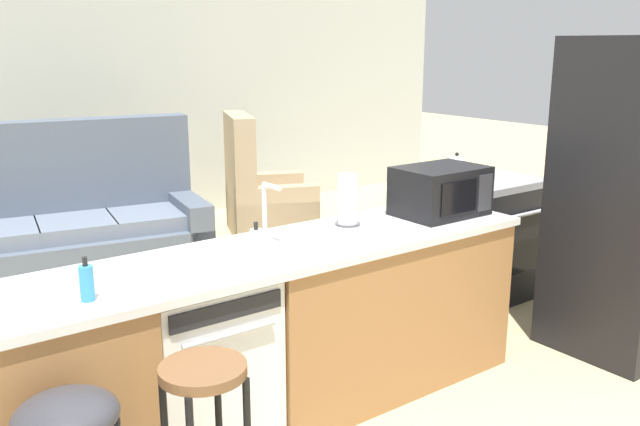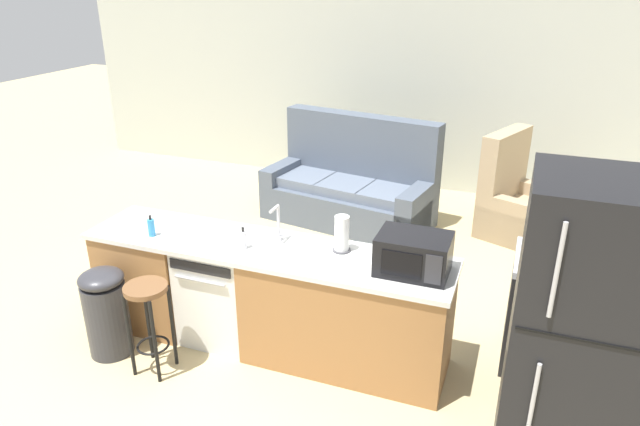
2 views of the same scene
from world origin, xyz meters
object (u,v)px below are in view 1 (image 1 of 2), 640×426
at_px(refrigerator, 628,199).
at_px(bar_stool, 205,416).
at_px(soap_bottle, 256,244).
at_px(dishwasher, 199,364).
at_px(dish_soap_bottle, 87,283).
at_px(couch, 74,232).
at_px(stove_range, 481,238).
at_px(microwave, 440,191).
at_px(paper_towel_roll, 348,200).
at_px(armchair, 261,200).
at_px(kettle, 456,167).

xyz_separation_m(refrigerator, bar_stool, (-2.87, -0.05, -0.42)).
bearing_deg(bar_stool, soap_bottle, 43.56).
distance_m(dishwasher, dish_soap_bottle, 0.77).
bearing_deg(dishwasher, couch, 84.59).
height_order(stove_range, couch, couch).
height_order(microwave, bar_stool, microwave).
bearing_deg(microwave, paper_towel_roll, 166.53).
distance_m(stove_range, microwave, 1.32).
bearing_deg(paper_towel_roll, bar_stool, -149.54).
bearing_deg(dish_soap_bottle, stove_range, 12.49).
relative_size(paper_towel_roll, armchair, 0.24).
height_order(dishwasher, refrigerator, refrigerator).
bearing_deg(bar_stool, dishwasher, 65.70).
bearing_deg(microwave, soap_bottle, -176.23).
xyz_separation_m(dishwasher, soap_bottle, (0.27, -0.09, 0.55)).
height_order(dishwasher, microwave, microwave).
xyz_separation_m(stove_range, armchair, (-0.43, 2.43, -0.10)).
bearing_deg(dishwasher, microwave, -0.05).
xyz_separation_m(microwave, paper_towel_roll, (-0.57, 0.14, -0.00)).
bearing_deg(armchair, microwave, -101.60).
bearing_deg(dishwasher, refrigerator, -11.93).
bearing_deg(couch, bar_stool, -99.05).
xyz_separation_m(stove_range, microwave, (-1.05, -0.55, 0.59)).
xyz_separation_m(stove_range, couch, (-2.34, 2.18, -0.06)).
relative_size(dish_soap_bottle, couch, 0.08).
bearing_deg(refrigerator, bar_stool, -178.93).
xyz_separation_m(soap_bottle, dish_soap_bottle, (-0.79, -0.06, 0.00)).
bearing_deg(microwave, couch, 115.39).
xyz_separation_m(soap_bottle, kettle, (2.16, 0.76, 0.01)).
bearing_deg(paper_towel_roll, armchair, 67.42).
distance_m(dish_soap_bottle, couch, 3.03).
bearing_deg(kettle, armchair, 96.62).
bearing_deg(stove_range, bar_stool, -158.15).
relative_size(refrigerator, microwave, 3.81).
relative_size(stove_range, bar_stool, 1.22).
distance_m(microwave, bar_stool, 1.99).
relative_size(paper_towel_roll, dish_soap_bottle, 1.60).
bearing_deg(stove_range, soap_bottle, -164.76).
height_order(microwave, dish_soap_bottle, microwave).
height_order(dishwasher, couch, couch).
distance_m(dish_soap_bottle, armchair, 4.17).
relative_size(stove_range, kettle, 4.39).
bearing_deg(stove_range, armchair, 100.09).
relative_size(soap_bottle, kettle, 0.86).
height_order(soap_bottle, dish_soap_bottle, same).
bearing_deg(stove_range, microwave, -152.25).
relative_size(dishwasher, stove_range, 0.93).
xyz_separation_m(stove_range, kettle, (-0.17, 0.13, 0.53)).
height_order(stove_range, paper_towel_roll, paper_towel_roll).
bearing_deg(microwave, refrigerator, -27.68).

